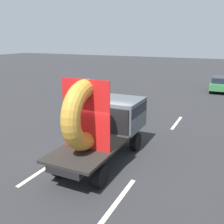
{
  "coord_description": "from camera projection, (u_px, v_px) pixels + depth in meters",
  "views": [
    {
      "loc": [
        4.96,
        -8.67,
        4.95
      ],
      "look_at": [
        0.34,
        1.03,
        1.87
      ],
      "focal_mm": 41.82,
      "sensor_mm": 36.0,
      "label": 1
    }
  ],
  "objects": [
    {
      "name": "ground_plane",
      "position": [
        94.0,
        160.0,
        10.94
      ],
      "size": [
        120.0,
        120.0,
        0.0
      ],
      "primitive_type": "plane",
      "color": "#28282B"
    },
    {
      "name": "flatbed_truck",
      "position": [
        106.0,
        120.0,
        10.73
      ],
      "size": [
        2.02,
        5.42,
        3.59
      ],
      "color": "black",
      "rests_on": "ground_plane"
    },
    {
      "name": "distant_sedan",
      "position": [
        221.0,
        83.0,
        24.79
      ],
      "size": [
        1.81,
        4.23,
        1.38
      ],
      "color": "black",
      "rests_on": "ground_plane"
    },
    {
      "name": "lane_dash_left_near",
      "position": [
        42.0,
        170.0,
        10.08
      ],
      "size": [
        0.16,
        2.6,
        0.01
      ],
      "primitive_type": "cube",
      "rotation": [
        0.0,
        0.0,
        1.57
      ],
      "color": "beige",
      "rests_on": "ground_plane"
    },
    {
      "name": "lane_dash_left_far",
      "position": [
        120.0,
        118.0,
        16.61
      ],
      "size": [
        0.16,
        2.01,
        0.01
      ],
      "primitive_type": "cube",
      "rotation": [
        0.0,
        0.0,
        1.57
      ],
      "color": "beige",
      "rests_on": "ground_plane"
    },
    {
      "name": "lane_dash_right_near",
      "position": [
        117.0,
        202.0,
        8.13
      ],
      "size": [
        0.16,
        2.9,
        0.01
      ],
      "primitive_type": "cube",
      "rotation": [
        0.0,
        0.0,
        1.57
      ],
      "color": "beige",
      "rests_on": "ground_plane"
    },
    {
      "name": "lane_dash_right_far",
      "position": [
        177.0,
        123.0,
        15.71
      ],
      "size": [
        0.16,
        2.62,
        0.01
      ],
      "primitive_type": "cube",
      "rotation": [
        0.0,
        0.0,
        1.57
      ],
      "color": "beige",
      "rests_on": "ground_plane"
    }
  ]
}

